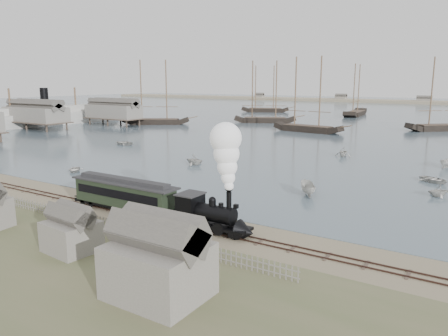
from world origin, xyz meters
The scene contains 27 objects.
ground centered at (0.00, 0.00, 0.00)m, with size 600.00×600.00×0.00m, color gray.
harbor_water centered at (0.00, 170.00, 0.03)m, with size 600.00×336.00×0.06m, color #4A5C6A.
rail_track centered at (0.00, -2.00, 0.04)m, with size 120.00×1.80×0.16m.
picket_fence_west centered at (-6.50, -7.00, 0.00)m, with size 19.00×0.10×1.20m, color slate, non-canonical shape.
picket_fence_east centered at (12.50, -7.50, 0.00)m, with size 15.00×0.10×1.20m, color slate, non-canonical shape.
shed_mid centered at (2.00, -12.00, 0.00)m, with size 4.00×3.50×3.60m, color slate, non-canonical shape.
shed_right centered at (13.00, -14.00, 0.00)m, with size 6.00×5.00×5.10m, color slate, non-canonical shape.
western_wharf centered at (-76.00, 40.00, 4.06)m, with size 36.00×56.00×8.00m, color slate, non-canonical shape.
far_spit centered at (0.00, 250.00, 0.00)m, with size 500.00×20.00×1.80m, color tan.
locomotive centered at (10.06, -2.00, 4.50)m, with size 7.83×2.92×9.77m.
passenger_coach centered at (-2.14, -2.00, 2.04)m, with size 13.21×2.55×3.21m.
beached_dinghy centered at (-8.70, 0.22, 0.38)m, with size 3.71×2.65×0.77m, color #B8B7AF.
steamship centered at (-89.00, 50.85, 5.75)m, with size 51.99×8.66×11.37m, color #B8B7AF, non-canonical shape.
rowboat_0 centered at (-23.50, 8.75, 0.41)m, with size 3.33×2.38×0.69m, color #B8B7AF.
rowboat_1 centered at (-11.36, 22.91, 0.92)m, with size 3.27×2.82×1.72m, color #B8B7AF.
rowboat_2 centered at (11.57, 14.79, 0.85)m, with size 4.08×1.53×1.57m, color #B8B7AF.
rowboat_3 centered at (23.53, 30.36, 0.47)m, with size 4.00×2.85×0.83m, color #B8B7AF.
rowboat_4 centered at (24.96, 22.61, 0.77)m, with size 2.68×2.32×1.41m, color #B8B7AF.
rowboat_5 centered at (23.98, 42.92, 0.82)m, with size 3.95×1.49×1.53m, color #B8B7AF.
rowboat_6 centered at (-37.82, 33.13, 0.50)m, with size 4.26×3.04×0.88m, color #B8B7AF.
rowboat_7 centered at (6.71, 43.95, 0.92)m, with size 3.25×2.81×1.71m, color #B8B7AF.
schooner_0 centered at (-61.60, 70.70, 10.06)m, with size 20.52×4.74×20.00m, color black, non-canonical shape.
schooner_1 centered at (-35.10, 94.00, 10.06)m, with size 19.92×4.60×20.00m, color black, non-canonical shape.
schooner_2 centered at (-13.49, 76.97, 10.06)m, with size 19.37×4.47×20.00m, color black, non-canonical shape.
schooner_3 centered at (16.91, 99.95, 10.06)m, with size 21.03×4.85×20.00m, color black, non-canonical shape.
schooner_6 centered at (-57.29, 137.13, 10.06)m, with size 20.34×4.69×20.00m, color black, non-canonical shape.
schooner_7 centered at (-18.51, 138.80, 10.06)m, with size 24.28×5.60×20.00m, color black, non-canonical shape.
Camera 1 is at (30.54, -33.66, 13.70)m, focal length 35.00 mm.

